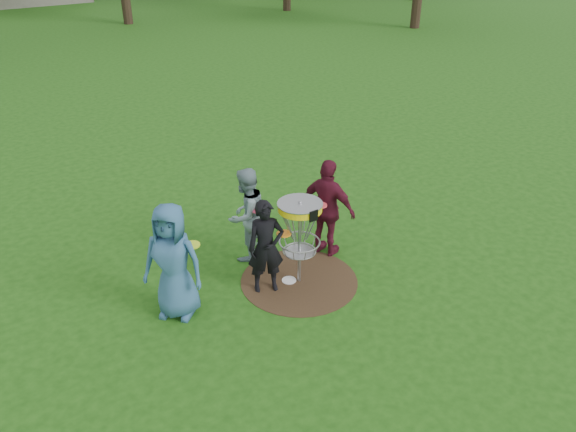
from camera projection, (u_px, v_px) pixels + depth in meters
ground at (299, 281)px, 8.62m from camera, size 100.00×100.00×0.00m
dirt_patch at (299, 280)px, 8.62m from camera, size 1.80×1.80×0.01m
player_blue at (173, 262)px, 7.54m from camera, size 0.97×0.98×1.70m
player_black at (266, 247)px, 8.09m from camera, size 0.63×0.53×1.46m
player_grey at (246, 215)px, 8.86m from camera, size 0.91×0.81×1.55m
player_maroon at (328, 209)px, 8.94m from camera, size 0.73×1.05×1.65m
disc_on_grass at (289, 280)px, 8.61m from camera, size 0.22×0.22×0.02m
disc_golf_basket at (300, 223)px, 8.13m from camera, size 0.66×0.67×1.38m
held_discs at (266, 223)px, 8.23m from camera, size 2.39×0.94×0.17m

